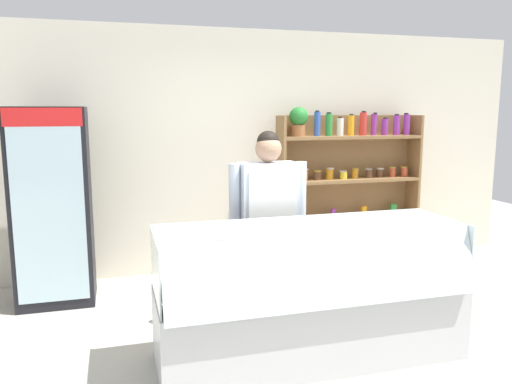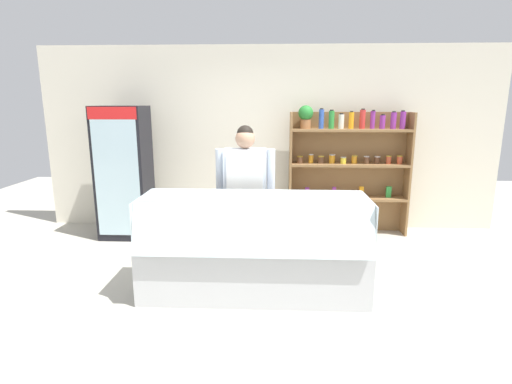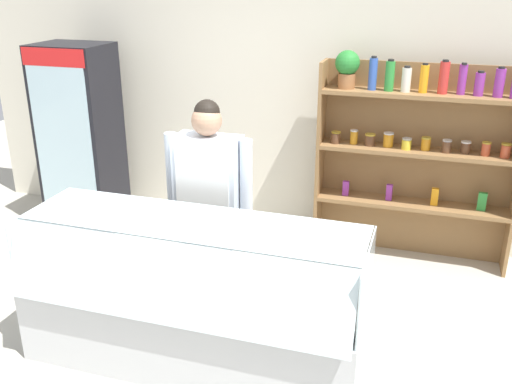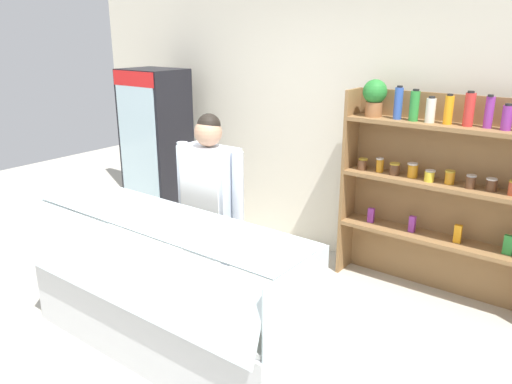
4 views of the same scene
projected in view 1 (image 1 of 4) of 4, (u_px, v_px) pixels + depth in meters
ground_plane at (318, 348)px, 3.84m from camera, size 12.00×12.00×0.00m
back_wall at (246, 151)px, 5.70m from camera, size 6.80×0.10×2.70m
drinks_fridge at (53, 207)px, 4.65m from camera, size 0.69×0.56×1.85m
shelving_unit at (345, 178)px, 5.78m from camera, size 1.70×0.29×1.85m
deli_display_case at (309, 317)px, 3.66m from camera, size 2.23×0.78×1.01m
shop_clerk at (268, 212)px, 4.12m from camera, size 0.66×0.25×1.65m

